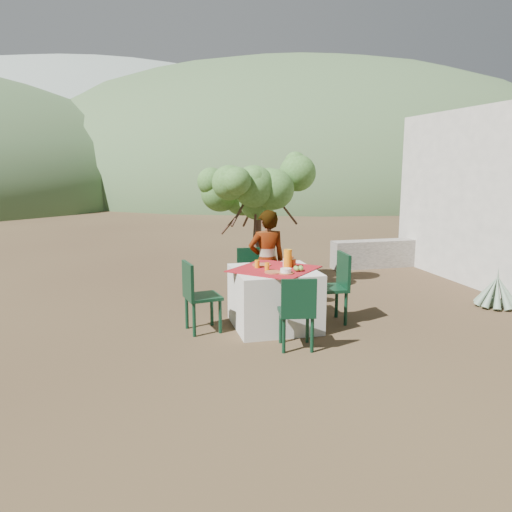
{
  "coord_description": "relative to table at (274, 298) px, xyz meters",
  "views": [
    {
      "loc": [
        -1.52,
        -5.65,
        2.07
      ],
      "look_at": [
        0.05,
        0.69,
        0.86
      ],
      "focal_mm": 35.0,
      "sensor_mm": 36.0,
      "label": 1
    }
  ],
  "objects": [
    {
      "name": "ground",
      "position": [
        -0.19,
        -0.29,
        -0.38
      ],
      "size": [
        160.0,
        160.0,
        0.0
      ],
      "primitive_type": "plane",
      "color": "#382619",
      "rests_on": "ground"
    },
    {
      "name": "table",
      "position": [
        0.0,
        0.0,
        0.0
      ],
      "size": [
        1.3,
        1.3,
        0.76
      ],
      "color": "beige",
      "rests_on": "ground"
    },
    {
      "name": "chair_far",
      "position": [
        -0.05,
        1.08,
        0.09
      ],
      "size": [
        0.42,
        0.42,
        0.84
      ],
      "rotation": [
        0.0,
        0.0,
        -0.08
      ],
      "color": "black",
      "rests_on": "ground"
    },
    {
      "name": "chair_near",
      "position": [
        0.02,
        -0.86,
        0.09
      ],
      "size": [
        0.45,
        0.45,
        0.84
      ],
      "rotation": [
        0.0,
        0.0,
        2.96
      ],
      "color": "black",
      "rests_on": "ground"
    },
    {
      "name": "chair_left",
      "position": [
        -0.99,
        0.03,
        0.11
      ],
      "size": [
        0.47,
        0.47,
        0.89
      ],
      "rotation": [
        0.0,
        0.0,
        1.73
      ],
      "color": "black",
      "rests_on": "ground"
    },
    {
      "name": "chair_right",
      "position": [
        0.83,
        -0.01,
        0.13
      ],
      "size": [
        0.45,
        0.45,
        0.92
      ],
      "rotation": [
        0.0,
        0.0,
        4.66
      ],
      "color": "black",
      "rests_on": "ground"
    },
    {
      "name": "person",
      "position": [
        0.08,
        0.65,
        0.34
      ],
      "size": [
        0.54,
        0.36,
        1.45
      ],
      "primitive_type": "imported",
      "rotation": [
        0.0,
        0.0,
        3.17
      ],
      "color": "#8C6651",
      "rests_on": "ground"
    },
    {
      "name": "shrub_tree",
      "position": [
        0.31,
        1.94,
        1.17
      ],
      "size": [
        1.67,
        1.63,
        1.96
      ],
      "color": "#4C3326",
      "rests_on": "ground"
    },
    {
      "name": "agave",
      "position": [
        3.41,
        0.08,
        -0.16
      ],
      "size": [
        0.61,
        0.63,
        0.66
      ],
      "rotation": [
        0.0,
        0.0,
        -0.3
      ],
      "color": "gray",
      "rests_on": "ground"
    },
    {
      "name": "stone_wall",
      "position": [
        3.41,
        3.11,
        -0.1
      ],
      "size": [
        2.6,
        0.35,
        0.55
      ],
      "primitive_type": "cube",
      "color": "gray",
      "rests_on": "ground"
    },
    {
      "name": "hill_near_right",
      "position": [
        11.81,
        35.71,
        -0.38
      ],
      "size": [
        48.0,
        48.0,
        20.0
      ],
      "primitive_type": "ellipsoid",
      "color": "#3B542F",
      "rests_on": "ground"
    },
    {
      "name": "hill_far_center",
      "position": [
        -4.19,
        51.71,
        -0.38
      ],
      "size": [
        60.0,
        60.0,
        24.0
      ],
      "primitive_type": "ellipsoid",
      "color": "gray",
      "rests_on": "ground"
    },
    {
      "name": "hill_far_right",
      "position": [
        27.81,
        45.71,
        -0.38
      ],
      "size": [
        36.0,
        36.0,
        14.0
      ],
      "primitive_type": "ellipsoid",
      "color": "gray",
      "rests_on": "ground"
    },
    {
      "name": "plate_far",
      "position": [
        -0.11,
        0.23,
        0.39
      ],
      "size": [
        0.24,
        0.24,
        0.01
      ],
      "primitive_type": "cylinder",
      "color": "brown",
      "rests_on": "table"
    },
    {
      "name": "plate_near",
      "position": [
        -0.08,
        -0.23,
        0.39
      ],
      "size": [
        0.21,
        0.21,
        0.01
      ],
      "primitive_type": "cylinder",
      "color": "brown",
      "rests_on": "table"
    },
    {
      "name": "glass_far",
      "position": [
        -0.2,
        0.09,
        0.43
      ],
      "size": [
        0.06,
        0.06,
        0.1
      ],
      "primitive_type": "cylinder",
      "color": "orange",
      "rests_on": "table"
    },
    {
      "name": "glass_near",
      "position": [
        -0.12,
        -0.08,
        0.43
      ],
      "size": [
        0.06,
        0.06,
        0.1
      ],
      "primitive_type": "cylinder",
      "color": "orange",
      "rests_on": "table"
    },
    {
      "name": "juice_pitcher",
      "position": [
        0.19,
        0.03,
        0.5
      ],
      "size": [
        0.11,
        0.11,
        0.23
      ],
      "primitive_type": "cylinder",
      "color": "orange",
      "rests_on": "table"
    },
    {
      "name": "bowl_plate",
      "position": [
        0.06,
        -0.31,
        0.39
      ],
      "size": [
        0.2,
        0.2,
        0.01
      ],
      "primitive_type": "cylinder",
      "color": "brown",
      "rests_on": "table"
    },
    {
      "name": "white_bowl",
      "position": [
        0.06,
        -0.31,
        0.42
      ],
      "size": [
        0.14,
        0.14,
        0.05
      ],
      "primitive_type": "cylinder",
      "color": "white",
      "rests_on": "bowl_plate"
    },
    {
      "name": "jar_left",
      "position": [
        0.28,
        0.06,
        0.43
      ],
      "size": [
        0.06,
        0.06,
        0.1
      ],
      "primitive_type": "cylinder",
      "color": "#BD5D21",
      "rests_on": "table"
    },
    {
      "name": "jar_right",
      "position": [
        0.3,
        0.25,
        0.43
      ],
      "size": [
        0.06,
        0.06,
        0.1
      ],
      "primitive_type": "cylinder",
      "color": "#BD5D21",
      "rests_on": "table"
    },
    {
      "name": "napkin_holder",
      "position": [
        0.18,
        0.08,
        0.43
      ],
      "size": [
        0.08,
        0.05,
        0.1
      ],
      "primitive_type": "cube",
      "rotation": [
        0.0,
        0.0,
        -0.13
      ],
      "color": "white",
      "rests_on": "table"
    },
    {
      "name": "fruit_cluster",
      "position": [
        0.25,
        -0.22,
        0.41
      ],
      "size": [
        0.13,
        0.12,
        0.07
      ],
      "color": "olive",
      "rests_on": "table"
    }
  ]
}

